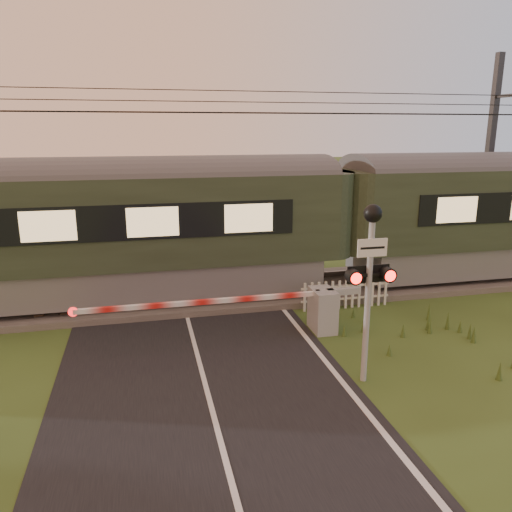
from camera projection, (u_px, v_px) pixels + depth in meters
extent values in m
plane|color=#32451A|center=(213.00, 413.00, 9.14)|extent=(160.00, 160.00, 0.00)
cube|color=black|center=(213.00, 412.00, 9.14)|extent=(6.00, 140.00, 0.02)
cube|color=#47423D|center=(182.00, 297.00, 15.26)|extent=(140.00, 3.40, 0.24)
cube|color=slate|center=(184.00, 298.00, 14.53)|extent=(140.00, 0.08, 0.14)
cube|color=slate|center=(180.00, 284.00, 15.89)|extent=(140.00, 0.08, 0.14)
cube|color=#2D2116|center=(182.00, 293.00, 15.23)|extent=(0.24, 2.20, 0.06)
cylinder|color=black|center=(176.00, 112.00, 13.63)|extent=(120.00, 0.02, 0.02)
cylinder|color=black|center=(174.00, 113.00, 14.20)|extent=(120.00, 0.02, 0.02)
cylinder|color=black|center=(174.00, 90.00, 13.77)|extent=(120.00, 0.02, 0.02)
cylinder|color=black|center=(174.00, 101.00, 13.84)|extent=(120.00, 0.02, 0.02)
cube|color=gray|center=(323.00, 310.00, 12.76)|extent=(0.55, 0.85, 1.10)
cylinder|color=gray|center=(317.00, 311.00, 12.73)|extent=(0.12, 0.12, 1.10)
cube|color=gray|center=(344.00, 291.00, 12.76)|extent=(0.90, 0.16, 0.16)
cube|color=red|center=(202.00, 302.00, 11.97)|extent=(5.88, 0.11, 0.11)
cylinder|color=red|center=(73.00, 312.00, 11.32)|extent=(0.22, 0.04, 0.22)
cylinder|color=gray|center=(368.00, 304.00, 9.92)|extent=(0.12, 0.12, 3.34)
cube|color=white|center=(372.00, 248.00, 9.57)|extent=(0.61, 0.03, 0.36)
sphere|color=black|center=(373.00, 213.00, 9.47)|extent=(0.36, 0.36, 0.36)
cube|color=black|center=(369.00, 275.00, 9.77)|extent=(0.83, 0.07, 0.07)
cylinder|color=#FF140C|center=(356.00, 278.00, 9.52)|extent=(0.22, 0.02, 0.22)
cylinder|color=#FF140C|center=(390.00, 276.00, 9.68)|extent=(0.22, 0.02, 0.22)
cube|color=black|center=(368.00, 274.00, 9.82)|extent=(0.89, 0.02, 0.36)
cube|color=silver|center=(345.00, 298.00, 14.44)|extent=(2.70, 0.04, 0.06)
cube|color=silver|center=(346.00, 286.00, 14.35)|extent=(2.70, 0.04, 0.06)
cube|color=#2D2D30|center=(488.00, 160.00, 19.13)|extent=(0.24, 0.24, 7.76)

